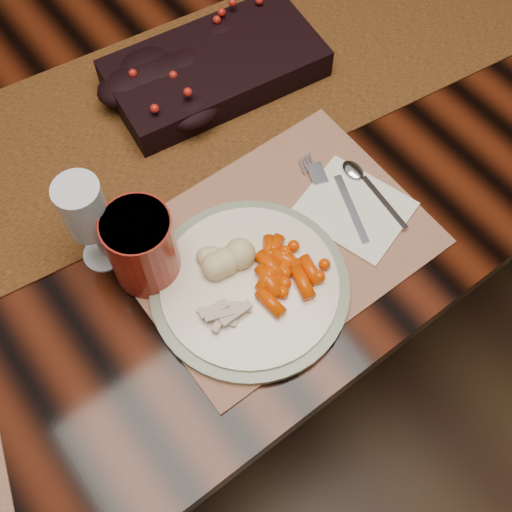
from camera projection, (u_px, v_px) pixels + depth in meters
floor at (196, 311)px, 1.70m from camera, size 5.00×5.00×0.00m
dining_table at (182, 243)px, 1.37m from camera, size 1.80×1.00×0.75m
table_runner at (120, 133)px, 1.03m from camera, size 1.81×0.59×0.00m
centerpiece at (215, 64)px, 1.05m from camera, size 0.37×0.22×0.07m
placemat_main at (277, 243)px, 0.94m from camera, size 0.42×0.31×0.00m
dinner_plate at (250, 286)px, 0.89m from camera, size 0.33×0.33×0.02m
baby_carrots at (277, 274)px, 0.88m from camera, size 0.13×0.12×0.02m
mashed_potatoes at (224, 255)px, 0.88m from camera, size 0.08×0.07×0.04m
turkey_shreds at (223, 314)px, 0.86m from camera, size 0.09×0.08×0.02m
napkin at (354, 209)px, 0.96m from camera, size 0.17×0.18×0.01m
fork at (343, 200)px, 0.96m from camera, size 0.08×0.16×0.00m
spoon at (374, 192)px, 0.97m from camera, size 0.04×0.14×0.00m
red_cup at (142, 248)px, 0.86m from camera, size 0.11×0.11×0.13m
wine_glass at (91, 224)px, 0.85m from camera, size 0.06×0.06×0.17m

